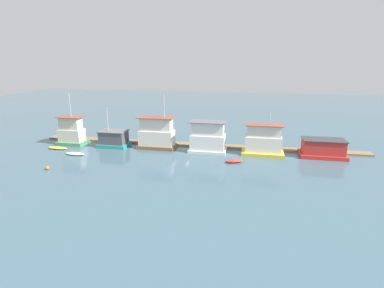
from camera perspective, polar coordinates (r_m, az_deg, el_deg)
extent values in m
plane|color=#426070|center=(52.46, 0.21, -1.18)|extent=(200.00, 200.00, 0.00)
cube|color=#846B4C|center=(55.33, 0.82, -0.12)|extent=(59.60, 2.14, 0.30)
cube|color=#4C9360|center=(60.57, -21.77, 0.28)|extent=(5.10, 3.36, 0.60)
cube|color=beige|center=(60.24, -21.90, 1.59)|extent=(4.32, 2.59, 2.25)
cube|color=beige|center=(59.77, -22.12, 3.70)|extent=(3.71, 1.97, 2.28)
cube|color=brown|center=(59.55, -22.24, 4.83)|extent=(4.62, 2.89, 0.12)
cylinder|color=#B2B2B7|center=(59.07, -22.23, 6.93)|extent=(0.12, 0.12, 4.30)
cube|color=teal|center=(56.61, -14.60, -0.12)|extent=(5.29, 3.84, 0.60)
cube|color=#4C4C51|center=(56.26, -14.70, 1.27)|extent=(4.58, 3.12, 2.22)
cube|color=slate|center=(55.99, -14.78, 2.43)|extent=(4.88, 3.42, 0.12)
cylinder|color=#B2B2B7|center=(55.98, -15.81, 4.58)|extent=(0.12, 0.12, 4.15)
cube|color=brown|center=(54.08, -6.67, -0.43)|extent=(6.60, 3.37, 0.61)
cube|color=silver|center=(53.65, -6.73, 1.24)|extent=(6.07, 2.84, 2.64)
cube|color=silver|center=(53.10, -6.81, 3.80)|extent=(5.48, 2.24, 2.26)
cube|color=brown|center=(52.87, -6.85, 5.06)|extent=(6.37, 3.14, 0.12)
cylinder|color=#B2B2B7|center=(52.09, -5.36, 7.29)|extent=(0.12, 0.12, 4.08)
cube|color=white|center=(51.60, 2.97, -1.22)|extent=(6.32, 3.47, 0.48)
cube|color=white|center=(51.18, 2.99, 0.39)|extent=(5.79, 2.93, 2.54)
cube|color=white|center=(50.61, 3.03, 2.97)|extent=(5.34, 2.48, 2.18)
cube|color=slate|center=(50.37, 3.05, 4.25)|extent=(6.09, 3.23, 0.12)
cube|color=gold|center=(51.57, 13.25, -1.63)|extent=(6.86, 3.69, 0.50)
cube|color=silver|center=(51.14, 13.36, 0.03)|extent=(5.84, 2.67, 2.59)
cube|color=silver|center=(50.60, 13.52, 2.48)|extent=(5.44, 2.27, 1.90)
cube|color=brown|center=(50.38, 13.59, 3.59)|extent=(6.14, 2.97, 0.12)
cylinder|color=#B2B2B7|center=(50.22, 14.64, 4.73)|extent=(0.12, 0.12, 2.01)
cube|color=red|center=(53.33, 23.54, -1.92)|extent=(7.19, 4.07, 0.59)
cube|color=red|center=(52.95, 23.70, -0.46)|extent=(6.36, 3.24, 2.24)
cube|color=#38383D|center=(52.66, 23.84, 0.78)|extent=(6.66, 3.54, 0.12)
ellipsoid|color=yellow|center=(58.24, -24.21, -0.68)|extent=(3.90, 1.38, 0.39)
cube|color=#997F60|center=(58.20, -24.22, -0.56)|extent=(0.21, 1.00, 0.08)
ellipsoid|color=white|center=(53.55, -21.38, -1.73)|extent=(3.40, 1.37, 0.39)
cube|color=#997F60|center=(53.51, -21.39, -1.59)|extent=(0.19, 1.07, 0.08)
ellipsoid|color=red|center=(46.56, 8.00, -3.22)|extent=(2.91, 1.91, 0.52)
cube|color=#997F60|center=(46.50, 8.01, -3.00)|extent=(0.45, 0.89, 0.08)
cylinder|color=#846B4C|center=(62.06, -20.48, 1.36)|extent=(0.25, 0.25, 1.85)
sphere|color=orange|center=(47.93, -25.85, -4.12)|extent=(0.56, 0.56, 0.56)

